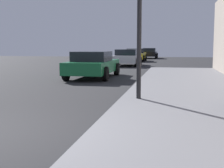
{
  "coord_description": "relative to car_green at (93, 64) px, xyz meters",
  "views": [
    {
      "loc": [
        3.35,
        -4.54,
        1.53
      ],
      "look_at": [
        2.15,
        1.7,
        0.76
      ],
      "focal_mm": 50.31,
      "sensor_mm": 36.0,
      "label": 1
    }
  ],
  "objects": [
    {
      "name": "sidewalk",
      "position": [
        4.41,
        -10.16,
        -0.57
      ],
      "size": [
        4.0,
        32.0,
        0.15
      ],
      "primitive_type": "cube",
      "color": "slate",
      "rests_on": "ground_plane"
    },
    {
      "name": "car_silver",
      "position": [
        0.31,
        9.44,
        -0.0
      ],
      "size": [
        1.99,
        4.17,
        1.27
      ],
      "color": "#B7B7BF",
      "rests_on": "ground_plane"
    },
    {
      "name": "car_black",
      "position": [
        0.95,
        24.58,
        -0.0
      ],
      "size": [
        1.96,
        4.15,
        1.27
      ],
      "color": "black",
      "rests_on": "ground_plane"
    },
    {
      "name": "car_yellow",
      "position": [
        0.13,
        16.83,
        -0.0
      ],
      "size": [
        1.99,
        4.06,
        1.27
      ],
      "color": "yellow",
      "rests_on": "ground_plane"
    },
    {
      "name": "car_green",
      "position": [
        0.0,
        0.0,
        0.0
      ],
      "size": [
        2.02,
        4.49,
        1.27
      ],
      "color": "#196638",
      "rests_on": "ground_plane"
    }
  ]
}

